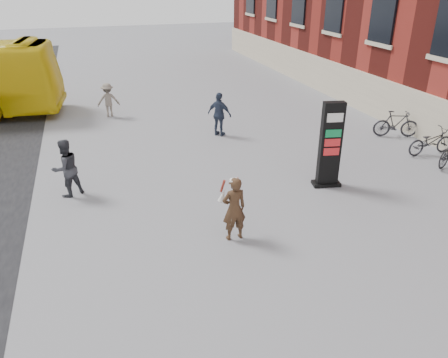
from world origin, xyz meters
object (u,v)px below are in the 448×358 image
object	(u,v)px
pedestrian_b	(108,100)
bike_7	(396,124)
bike_6	(431,141)
pedestrian_c	(219,114)
info_pylon	(330,145)
woman	(234,208)
pedestrian_a	(66,168)

from	to	relation	value
pedestrian_b	bike_7	distance (m)	12.49
bike_6	pedestrian_c	bearing A→B (deg)	57.04
info_pylon	pedestrian_b	bearing A→B (deg)	133.11
pedestrian_b	pedestrian_c	size ratio (longest dim) A/B	0.87
pedestrian_c	bike_7	world-z (taller)	pedestrian_c
info_pylon	bike_6	distance (m)	5.09
info_pylon	woman	xyz separation A→B (m)	(-3.72, -1.98, -0.47)
pedestrian_c	bike_7	distance (m)	7.09
woman	pedestrian_c	world-z (taller)	pedestrian_c
woman	pedestrian_c	xyz separation A→B (m)	(1.90, 7.41, 0.02)
bike_6	bike_7	size ratio (longest dim) A/B	1.04
woman	bike_7	world-z (taller)	woman
pedestrian_b	bike_6	size ratio (longest dim) A/B	0.83
pedestrian_b	bike_6	world-z (taller)	pedestrian_b
info_pylon	pedestrian_c	xyz separation A→B (m)	(-1.82, 5.42, -0.45)
bike_6	bike_7	distance (m)	1.97
bike_6	bike_7	xyz separation A→B (m)	(0.00, 1.97, 0.05)
pedestrian_a	pedestrian_b	xyz separation A→B (m)	(1.74, 7.74, -0.10)
pedestrian_a	bike_7	bearing A→B (deg)	155.67
info_pylon	bike_7	size ratio (longest dim) A/B	1.49
info_pylon	pedestrian_a	bearing A→B (deg)	178.50
pedestrian_a	bike_6	size ratio (longest dim) A/B	0.94
pedestrian_a	bike_6	bearing A→B (deg)	146.66
woman	bike_6	bearing A→B (deg)	-163.58
pedestrian_a	pedestrian_c	bearing A→B (deg)	-178.31
pedestrian_c	bike_6	distance (m)	7.95
pedestrian_b	bike_7	bearing A→B (deg)	151.11
woman	bike_6	size ratio (longest dim) A/B	0.90
info_pylon	woman	bearing A→B (deg)	-140.80
pedestrian_b	pedestrian_c	bearing A→B (deg)	136.77
info_pylon	pedestrian_a	size ratio (longest dim) A/B	1.53
info_pylon	pedestrian_c	distance (m)	5.74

